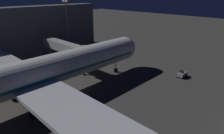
{
  "coord_description": "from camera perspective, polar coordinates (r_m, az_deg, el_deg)",
  "views": [
    {
      "loc": [
        -33.56,
        19.85,
        20.32
      ],
      "look_at": [
        -3.0,
        -11.71,
        3.5
      ],
      "focal_mm": 31.53,
      "sensor_mm": 36.0,
      "label": 1
    }
  ],
  "objects": [
    {
      "name": "ground_plane",
      "position": [
        43.97,
        -13.66,
        -7.22
      ],
      "size": [
        320.0,
        320.0,
        0.0
      ],
      "primitive_type": "plane",
      "color": "#383533"
    },
    {
      "name": "airliner_at_gate",
      "position": [
        38.26,
        -25.07,
        -3.29
      ],
      "size": [
        54.87,
        63.57,
        19.85
      ],
      "color": "silver",
      "rests_on": "ground_plane"
    },
    {
      "name": "jet_bridge",
      "position": [
        54.58,
        -12.39,
        5.28
      ],
      "size": [
        19.33,
        3.4,
        7.57
      ],
      "color": "#9E9E99",
      "rests_on": "ground_plane"
    },
    {
      "name": "apron_floodlight_mast",
      "position": [
        71.24,
        -12.94,
        12.42
      ],
      "size": [
        2.9,
        0.5,
        17.88
      ],
      "color": "#59595E",
      "rests_on": "ground_plane"
    },
    {
      "name": "pushback_tug",
      "position": [
        52.93,
        19.65,
        -2.0
      ],
      "size": [
        1.86,
        2.67,
        1.95
      ],
      "color": "slate",
      "rests_on": "ground_plane"
    },
    {
      "name": "traffic_cone_nose_port",
      "position": [
        55.78,
        6.57,
        -0.25
      ],
      "size": [
        0.36,
        0.36,
        0.55
      ],
      "primitive_type": "cone",
      "color": "orange",
      "rests_on": "ground_plane"
    },
    {
      "name": "traffic_cone_nose_starboard",
      "position": [
        58.37,
        3.17,
        0.84
      ],
      "size": [
        0.36,
        0.36,
        0.55
      ],
      "primitive_type": "cone",
      "color": "orange",
      "rests_on": "ground_plane"
    }
  ]
}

